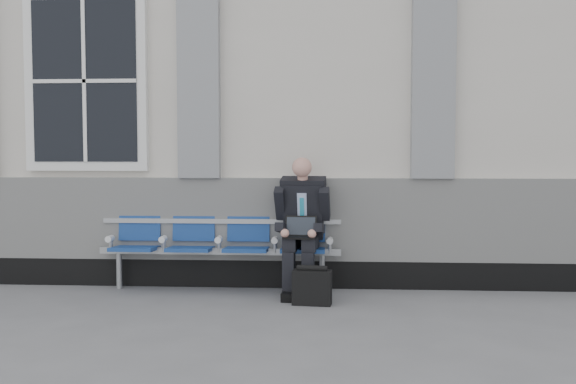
{
  "coord_description": "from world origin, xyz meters",
  "views": [
    {
      "loc": [
        2.99,
        -5.46,
        1.47
      ],
      "look_at": [
        2.6,
        0.9,
        1.08
      ],
      "focal_mm": 40.0,
      "sensor_mm": 36.0,
      "label": 1
    }
  ],
  "objects": [
    {
      "name": "station_building",
      "position": [
        -0.02,
        3.47,
        2.22
      ],
      "size": [
        14.4,
        4.4,
        4.49
      ],
      "color": "beige",
      "rests_on": "ground"
    },
    {
      "name": "bench",
      "position": [
        1.84,
        1.32,
        0.55
      ],
      "size": [
        2.6,
        0.47,
        0.91
      ],
      "color": "#9EA0A3",
      "rests_on": "ground"
    },
    {
      "name": "businessman",
      "position": [
        2.73,
        1.19,
        0.77
      ],
      "size": [
        0.59,
        0.79,
        1.42
      ],
      "color": "black",
      "rests_on": "ground"
    },
    {
      "name": "briefcase",
      "position": [
        2.84,
        0.68,
        0.18
      ],
      "size": [
        0.39,
        0.2,
        0.38
      ],
      "color": "black",
      "rests_on": "ground"
    }
  ]
}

